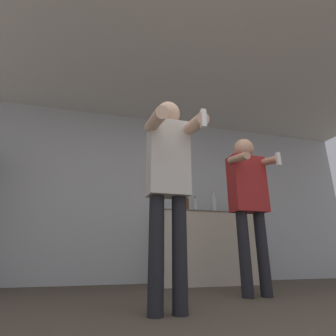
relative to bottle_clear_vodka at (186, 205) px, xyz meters
name	(u,v)px	position (x,y,z in m)	size (l,w,h in m)	color
wall_back	(154,195)	(-0.41, 0.37, 0.20)	(7.00, 0.06, 2.55)	#B2B7BC
ceiling_slab	(178,69)	(-0.41, -0.99, 1.50)	(7.00, 3.17, 0.05)	silver
counter	(207,247)	(0.31, 0.06, -0.59)	(1.41, 0.59, 0.97)	#BCB29E
bottle_clear_vodka	(186,205)	(0.00, 0.00, 0.00)	(0.07, 0.07, 0.30)	#563314
bottle_red_label	(214,204)	(0.43, 0.00, 0.02)	(0.08, 0.08, 0.34)	silver
bottle_dark_rum	(240,207)	(0.87, 0.00, 0.00)	(0.07, 0.07, 0.27)	silver
bottle_tall_gin	(195,206)	(0.13, 0.00, -0.02)	(0.06, 0.06, 0.23)	silver
bottle_short_whiskey	(233,206)	(0.75, 0.00, 0.02)	(0.07, 0.07, 0.31)	#194723
person_woman_foreground	(169,174)	(-0.70, -1.65, -0.06)	(0.42, 0.50, 1.66)	black
person_man_side	(249,195)	(0.33, -1.11, -0.07)	(0.45, 0.45, 1.66)	black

